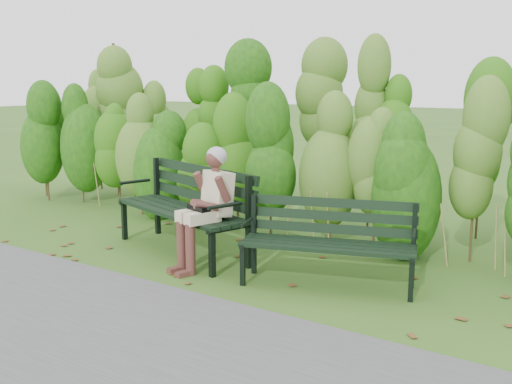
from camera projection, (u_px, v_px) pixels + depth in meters
The scene contains 7 objects.
ground at pixel (238, 265), 6.46m from camera, with size 80.00×80.00×0.00m, color #345C1E.
footpath at pixel (73, 335), 4.67m from camera, with size 60.00×2.50×0.01m, color #474749.
hedge_band at pixel (321, 136), 7.75m from camera, with size 11.04×1.67×2.42m.
leaf_litter at pixel (213, 268), 6.35m from camera, with size 5.63×2.06×0.01m.
bench_left at pixel (188, 202), 6.90m from camera, with size 2.09×1.18×0.99m.
bench_right at pixel (329, 235), 5.79m from camera, with size 1.74×1.03×0.83m.
seated_woman at pixel (207, 199), 6.24m from camera, with size 0.51×0.74×1.29m.
Camera 1 is at (3.65, -5.03, 1.95)m, focal length 42.00 mm.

